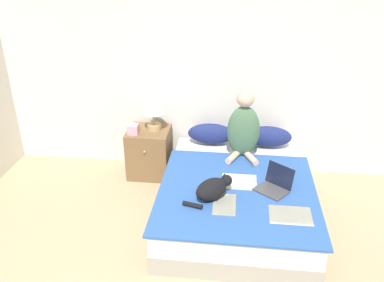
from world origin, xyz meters
TOP-DOWN VIEW (x-y plane):
  - wall_back at (0.00, 3.38)m, footprint 6.04×0.05m
  - bed at (0.33, 2.35)m, footprint 1.52×1.92m
  - pillow_near at (-0.01, 3.17)m, footprint 0.55×0.23m
  - pillow_far at (0.66, 3.17)m, footprint 0.55×0.23m
  - person_sitting at (0.37, 2.90)m, footprint 0.36×0.35m
  - cat_tabby at (0.09, 2.02)m, footprint 0.44×0.39m
  - laptop_open at (0.68, 2.23)m, footprint 0.39×0.39m
  - nightstand at (-0.74, 3.08)m, footprint 0.49×0.48m
  - table_lamp at (-0.67, 3.11)m, footprint 0.28×0.28m
  - tissue_box at (-0.89, 2.97)m, footprint 0.12×0.12m

SIDE VIEW (x-z plane):
  - bed at x=0.33m, z-range 0.00..0.41m
  - nightstand at x=-0.74m, z-range 0.00..0.58m
  - laptop_open at x=0.68m, z-range 0.35..0.58m
  - cat_tabby at x=0.09m, z-range 0.42..0.62m
  - pillow_near at x=-0.01m, z-range 0.42..0.66m
  - pillow_far at x=0.66m, z-range 0.42..0.66m
  - tissue_box at x=-0.89m, z-range 0.57..0.71m
  - person_sitting at x=0.37m, z-range 0.36..1.13m
  - table_lamp at x=-0.67m, z-range 0.66..1.12m
  - wall_back at x=0.00m, z-range 0.00..2.55m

